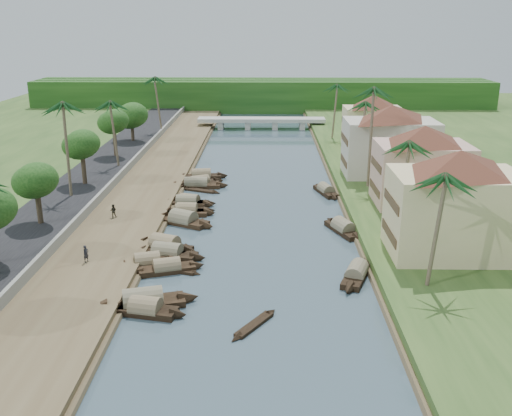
{
  "coord_description": "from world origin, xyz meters",
  "views": [
    {
      "loc": [
        0.95,
        -53.82,
        22.68
      ],
      "look_at": [
        -0.12,
        9.26,
        2.0
      ],
      "focal_mm": 40.0,
      "sensor_mm": 36.0,
      "label": 1
    }
  ],
  "objects_px": {
    "bridge": "(261,121)",
    "sampan_0": "(143,302)",
    "sampan_1": "(146,309)",
    "building_near": "(455,202)",
    "person_near": "(86,254)"
  },
  "relations": [
    {
      "from": "sampan_1",
      "to": "bridge",
      "type": "bearing_deg",
      "value": 96.25
    },
    {
      "from": "bridge",
      "to": "sampan_1",
      "type": "xyz_separation_m",
      "value": [
        -8.73,
        -84.55,
        -1.31
      ]
    },
    {
      "from": "sampan_0",
      "to": "person_near",
      "type": "xyz_separation_m",
      "value": [
        -6.92,
        7.4,
        1.22
      ]
    },
    {
      "from": "bridge",
      "to": "sampan_0",
      "type": "bearing_deg",
      "value": -96.3
    },
    {
      "from": "building_near",
      "to": "sampan_0",
      "type": "height_order",
      "value": "building_near"
    },
    {
      "from": "bridge",
      "to": "sampan_0",
      "type": "xyz_separation_m",
      "value": [
        -9.2,
        -83.31,
        -1.3
      ]
    },
    {
      "from": "bridge",
      "to": "person_near",
      "type": "bearing_deg",
      "value": -101.99
    },
    {
      "from": "bridge",
      "to": "building_near",
      "type": "relative_size",
      "value": 1.89
    },
    {
      "from": "bridge",
      "to": "sampan_0",
      "type": "relative_size",
      "value": 2.86
    },
    {
      "from": "bridge",
      "to": "building_near",
      "type": "height_order",
      "value": "building_near"
    },
    {
      "from": "building_near",
      "to": "sampan_1",
      "type": "distance_m",
      "value": 30.25
    },
    {
      "from": "building_near",
      "to": "sampan_0",
      "type": "distance_m",
      "value": 30.28
    },
    {
      "from": "bridge",
      "to": "sampan_1",
      "type": "height_order",
      "value": "bridge"
    },
    {
      "from": "sampan_0",
      "to": "person_near",
      "type": "distance_m",
      "value": 10.21
    },
    {
      "from": "building_near",
      "to": "sampan_1",
      "type": "relative_size",
      "value": 2.0
    }
  ]
}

